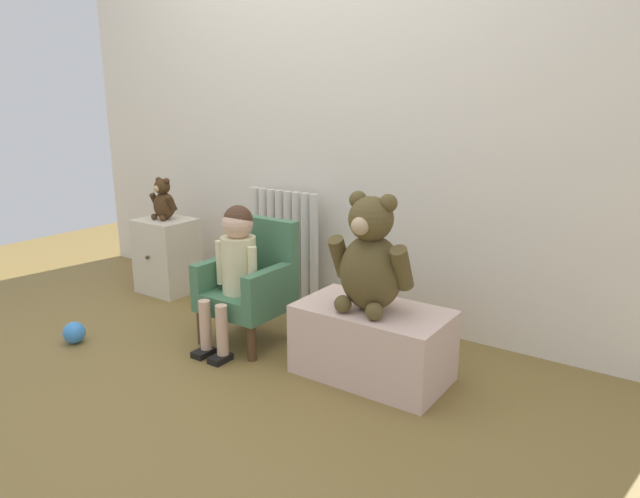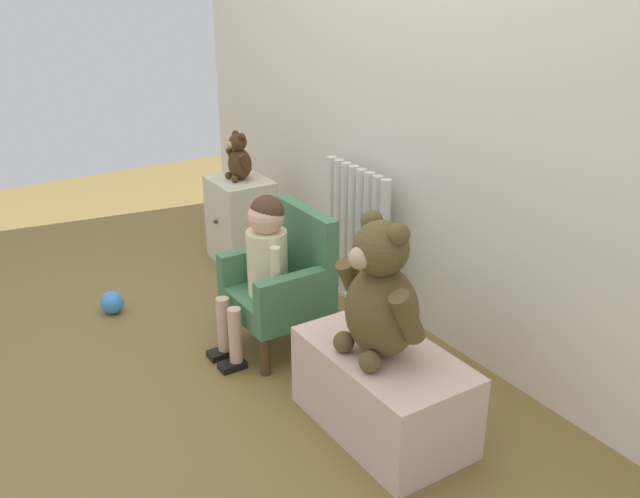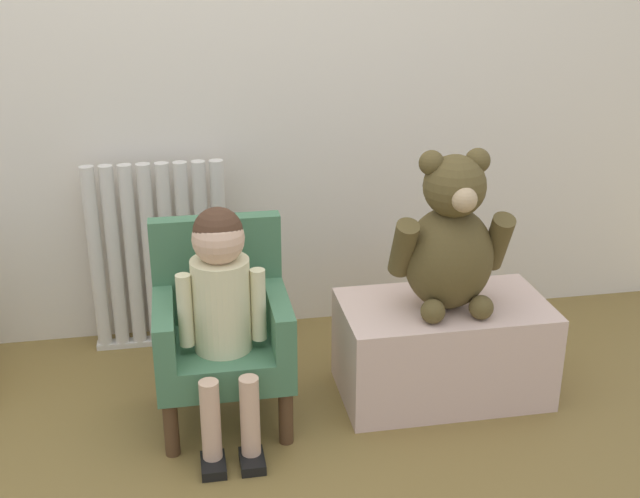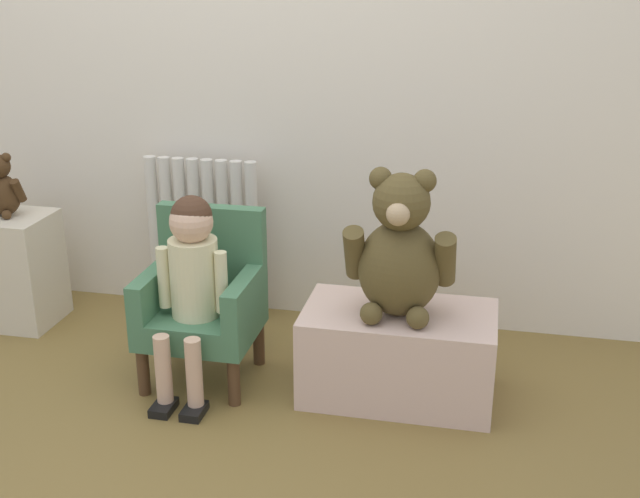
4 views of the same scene
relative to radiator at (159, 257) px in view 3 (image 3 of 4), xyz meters
name	(u,v)px [view 3 (image 3 of 4)]	position (x,y,z in m)	size (l,w,h in m)	color
back_wall	(194,2)	(0.18, 0.12, 0.86)	(3.80, 0.05, 2.40)	silver
radiator	(159,257)	(0.00, 0.00, 0.00)	(0.50, 0.05, 0.69)	silver
child_armchair	(221,327)	(0.18, -0.50, -0.04)	(0.40, 0.37, 0.62)	#447450
child_figure	(221,294)	(0.18, -0.61, 0.12)	(0.25, 0.35, 0.71)	beige
low_bench	(442,348)	(0.89, -0.51, -0.18)	(0.66, 0.37, 0.32)	beige
large_teddy_bear	(450,241)	(0.89, -0.53, 0.20)	(0.37, 0.26, 0.51)	brown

